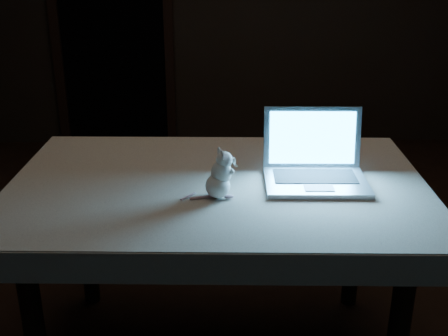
{
  "coord_description": "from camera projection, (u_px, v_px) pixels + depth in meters",
  "views": [
    {
      "loc": [
        -0.23,
        -2.48,
        1.72
      ],
      "look_at": [
        -0.19,
        -0.46,
        0.91
      ],
      "focal_mm": 45.0,
      "sensor_mm": 36.0,
      "label": 1
    }
  ],
  "objects": [
    {
      "name": "floor",
      "position": [
        258.0,
        296.0,
        2.95
      ],
      "size": [
        5.0,
        5.0,
        0.0
      ],
      "primitive_type": "plane",
      "color": "black",
      "rests_on": "ground"
    },
    {
      "name": "tablecloth",
      "position": [
        233.0,
        198.0,
        2.22
      ],
      "size": [
        1.72,
        1.21,
        0.11
      ],
      "primitive_type": null,
      "rotation": [
        0.0,
        0.0,
        0.06
      ],
      "color": "beige",
      "rests_on": "table"
    },
    {
      "name": "doorway",
      "position": [
        112.0,
        25.0,
        4.85
      ],
      "size": [
        1.06,
        0.36,
        2.13
      ],
      "primitive_type": null,
      "color": "black",
      "rests_on": "back_wall"
    },
    {
      "name": "plush_mouse",
      "position": [
        218.0,
        174.0,
        2.07
      ],
      "size": [
        0.16,
        0.16,
        0.19
      ],
      "primitive_type": null,
      "rotation": [
        0.0,
        0.0,
        -0.16
      ],
      "color": "white",
      "rests_on": "tablecloth"
    },
    {
      "name": "laptop",
      "position": [
        318.0,
        153.0,
        2.16
      ],
      "size": [
        0.41,
        0.36,
        0.27
      ],
      "primitive_type": null,
      "rotation": [
        0.0,
        0.0,
        -0.03
      ],
      "color": "#AFB0B5",
      "rests_on": "tablecloth"
    },
    {
      "name": "table",
      "position": [
        218.0,
        272.0,
        2.4
      ],
      "size": [
        1.58,
        1.05,
        0.83
      ],
      "primitive_type": null,
      "rotation": [
        0.0,
        0.0,
        -0.03
      ],
      "color": "black",
      "rests_on": "floor"
    }
  ]
}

